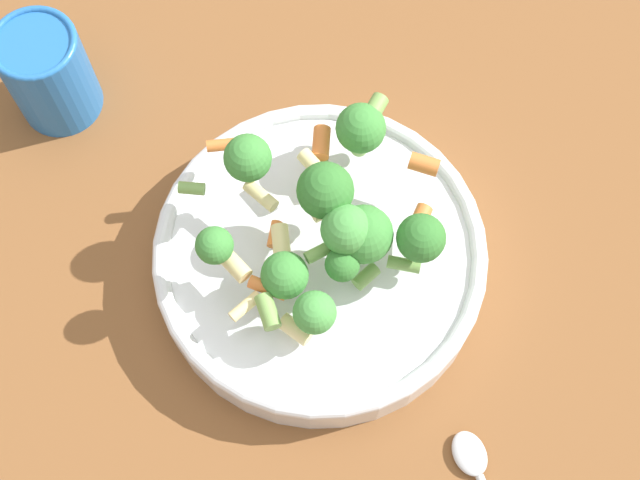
% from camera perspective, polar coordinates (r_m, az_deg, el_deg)
% --- Properties ---
extents(ground_plane, '(3.00, 3.00, 0.00)m').
position_cam_1_polar(ground_plane, '(0.75, 0.00, -1.82)').
color(ground_plane, brown).
extents(bowl, '(0.27, 0.27, 0.05)m').
position_cam_1_polar(bowl, '(0.73, 0.00, -1.15)').
color(bowl, silver).
rests_on(bowl, ground_plane).
extents(pasta_salad, '(0.20, 0.18, 0.09)m').
position_cam_1_polar(pasta_salad, '(0.67, 0.71, 1.42)').
color(pasta_salad, '#8CB766').
rests_on(pasta_salad, bowl).
extents(cup, '(0.07, 0.07, 0.10)m').
position_cam_1_polar(cup, '(0.82, -17.01, 10.22)').
color(cup, '#2366B2').
rests_on(cup, ground_plane).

